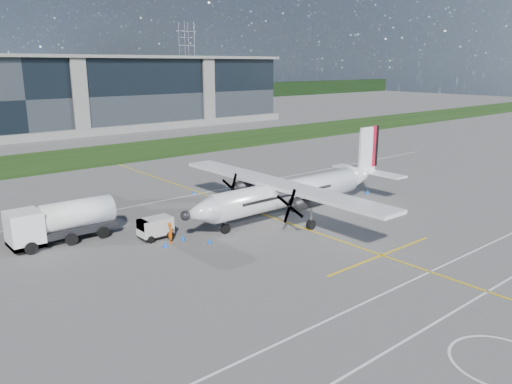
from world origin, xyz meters
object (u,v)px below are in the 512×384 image
Objects in this scene: fuel_tanker_truck at (55,224)px; safety_cone_nose_stbd at (183,237)px; baggage_tug at (155,228)px; safety_cone_stbdwing at (194,192)px; pylon_east at (187,61)px; safety_cone_fwd at (165,244)px; ground_crew_person at (170,231)px; safety_cone_tail at (367,192)px; turboprop_aircraft at (295,176)px; safety_cone_nose_port at (210,240)px.

fuel_tanker_truck is 17.34× the size of safety_cone_nose_stbd.
safety_cone_stbdwing is at bearing 44.61° from baggage_tug.
pylon_east is 172.40m from safety_cone_fwd.
fuel_tanker_truck reaches higher than ground_crew_person.
safety_cone_tail is 25.39m from safety_cone_fwd.
baggage_tug is (-93.11, -141.83, -14.14)m from pylon_east.
safety_cone_tail is at bearing -39.55° from safety_cone_stbdwing.
ground_crew_person is (-12.75, 0.99, -2.81)m from turboprop_aircraft.
safety_cone_stbdwing is 1.00× the size of safety_cone_fwd.
safety_cone_nose_stbd is at bearing 179.53° from safety_cone_tail.
fuel_tanker_truck is 17.34× the size of safety_cone_fwd.
baggage_tug is at bearing 128.10° from safety_cone_nose_stbd.
turboprop_aircraft is 50.29× the size of safety_cone_nose_stbd.
pylon_east is 172.05m from safety_cone_nose_port.
safety_cone_tail is (11.80, 0.67, -3.52)m from turboprop_aircraft.
turboprop_aircraft reaches higher than ground_crew_person.
turboprop_aircraft is 2.90× the size of fuel_tanker_truck.
ground_crew_person is 3.86× the size of safety_cone_tail.
pylon_east is 1.19× the size of turboprop_aircraft.
safety_cone_stbdwing is (16.88, 6.07, -1.38)m from fuel_tanker_truck.
pylon_east is at bearing 64.65° from safety_cone_tail.
ground_crew_person reaches higher than safety_cone_tail.
fuel_tanker_truck is 9.11m from ground_crew_person.
ground_crew_person is 3.86× the size of safety_cone_nose_port.
safety_cone_fwd is (-25.39, -0.20, 0.00)m from safety_cone_tail.
safety_cone_tail is (-68.15, -143.86, -14.75)m from pylon_east.
safety_cone_stbdwing is (10.25, 10.11, -0.61)m from baggage_tug.
ground_crew_person is at bearing 179.25° from safety_cone_tail.
safety_cone_nose_port is 3.52m from safety_cone_fwd.
ground_crew_person is at bearing 173.03° from safety_cone_nose_stbd.
ground_crew_person is at bearing 137.63° from safety_cone_nose_port.
safety_cone_stbdwing is (-14.71, 12.14, 0.00)m from safety_cone_tail.
turboprop_aircraft is 13.61m from safety_cone_stbdwing.
pylon_east is 3.46× the size of fuel_tanker_truck.
pylon_east is at bearing 54.10° from fuel_tanker_truck.
turboprop_aircraft is at bearing -11.64° from baggage_tug.
turboprop_aircraft is 50.29× the size of safety_cone_stbdwing.
baggage_tug is 5.73× the size of safety_cone_nose_stbd.
turboprop_aircraft reaches higher than baggage_tug.
safety_cone_stbdwing and safety_cone_nose_stbd have the same top height.
safety_cone_fwd and safety_cone_nose_stbd have the same top height.
safety_cone_nose_port is at bearing -118.41° from safety_cone_stbdwing.
safety_cone_nose_port is at bearing -103.17° from ground_crew_person.
turboprop_aircraft is 14.05m from safety_cone_fwd.
baggage_tug is 1.48× the size of ground_crew_person.
turboprop_aircraft reaches higher than safety_cone_fwd.
ground_crew_person reaches higher than safety_cone_fwd.
safety_cone_nose_port is at bearing -57.34° from safety_cone_nose_stbd.
fuel_tanker_truck is at bearing 139.93° from safety_cone_nose_port.
ground_crew_person is at bearing -129.77° from safety_cone_stbdwing.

